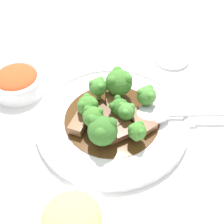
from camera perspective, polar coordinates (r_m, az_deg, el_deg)
ground_plane at (r=0.60m, az=0.00°, el=-2.16°), size 4.00×4.00×0.00m
main_plate at (r=0.59m, az=0.00°, el=-1.54°), size 0.29×0.29×0.02m
beef_strip_0 at (r=0.56m, az=1.70°, el=-3.64°), size 0.06×0.04×0.01m
beef_strip_1 at (r=0.58m, az=5.39°, el=-1.58°), size 0.05×0.06×0.01m
beef_strip_2 at (r=0.60m, az=0.52°, el=1.69°), size 0.04×0.06×0.01m
beef_strip_3 at (r=0.57m, az=-5.89°, el=-2.42°), size 0.05×0.05×0.02m
beef_strip_4 at (r=0.58m, az=-1.04°, el=-1.31°), size 0.05×0.07×0.01m
broccoli_floret_0 at (r=0.53m, az=-1.75°, el=-3.37°), size 0.05×0.05×0.05m
broccoli_floret_1 at (r=0.54m, az=4.63°, el=-3.50°), size 0.03×0.03×0.04m
broccoli_floret_2 at (r=0.57m, az=-4.42°, el=1.17°), size 0.04×0.04×0.05m
broccoli_floret_3 at (r=0.56m, az=2.59°, el=0.15°), size 0.03×0.03×0.04m
broccoli_floret_4 at (r=0.59m, az=6.33°, el=3.01°), size 0.04×0.04×0.05m
broccoli_floret_5 at (r=0.60m, az=1.26°, el=5.51°), size 0.05×0.05×0.06m
broccoli_floret_6 at (r=0.55m, az=-3.46°, el=-0.87°), size 0.04×0.04×0.05m
broccoli_floret_7 at (r=0.60m, az=-2.59°, el=4.64°), size 0.04×0.04×0.05m
broccoli_floret_8 at (r=0.58m, az=1.21°, el=1.24°), size 0.03×0.03×0.04m
serving_spoon at (r=0.59m, az=8.40°, el=-0.46°), size 0.21×0.09×0.01m
side_bowl_kimchi at (r=0.68m, az=-16.96°, el=5.39°), size 0.11×0.11×0.05m
side_bowl_appetizer at (r=0.47m, az=-7.20°, el=-19.58°), size 0.11×0.11×0.06m
sauce_dish at (r=0.75m, az=10.91°, el=9.75°), size 0.08×0.08×0.01m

